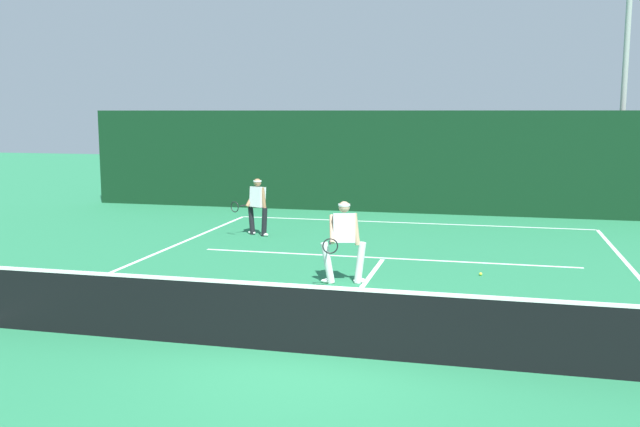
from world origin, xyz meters
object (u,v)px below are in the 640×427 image
object	(u,v)px
player_near	(344,238)
tennis_ball	(481,274)
player_far	(257,204)
light_pole	(625,67)

from	to	relation	value
player_near	tennis_ball	world-z (taller)	player_near
player_far	tennis_ball	distance (m)	6.86
tennis_ball	light_pole	xyz separation A→B (m)	(4.14, 9.90, 4.65)
player_near	player_far	xyz separation A→B (m)	(-3.34, 4.65, -0.04)
player_near	tennis_ball	distance (m)	3.00
player_far	tennis_ball	world-z (taller)	player_far
player_near	light_pole	distance (m)	13.59
player_far	light_pole	size ratio (longest dim) A/B	0.20
tennis_ball	player_far	bearing A→B (deg)	150.33
player_near	player_far	bearing A→B (deg)	-68.81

